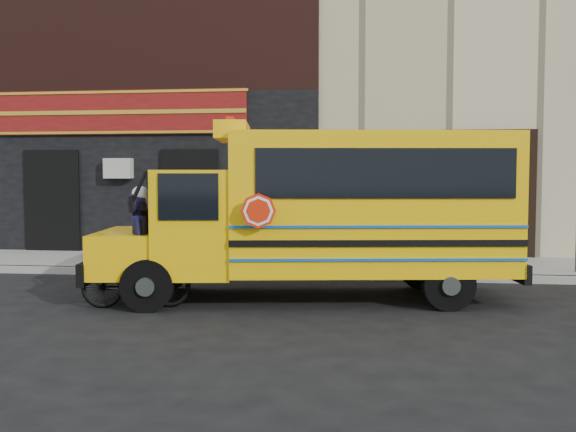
# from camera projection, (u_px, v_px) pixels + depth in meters

# --- Properties ---
(ground) EXTENTS (120.00, 120.00, 0.00)m
(ground) POSITION_uv_depth(u_px,v_px,m) (292.00, 304.00, 10.31)
(ground) COLOR black
(ground) RESTS_ON ground
(curb) EXTENTS (40.00, 0.20, 0.15)m
(curb) POSITION_uv_depth(u_px,v_px,m) (307.00, 275.00, 12.88)
(curb) COLOR gray
(curb) RESTS_ON ground
(sidewalk) EXTENTS (40.00, 3.00, 0.15)m
(sidewalk) POSITION_uv_depth(u_px,v_px,m) (313.00, 265.00, 14.37)
(sidewalk) COLOR slate
(sidewalk) RESTS_ON ground
(building) EXTENTS (20.00, 10.70, 12.00)m
(building) POSITION_uv_depth(u_px,v_px,m) (330.00, 47.00, 20.29)
(building) COLOR #B5AC88
(building) RESTS_ON sidewalk
(school_bus) EXTENTS (7.13, 3.09, 2.92)m
(school_bus) POSITION_uv_depth(u_px,v_px,m) (328.00, 209.00, 10.67)
(school_bus) COLOR black
(school_bus) RESTS_ON ground
(bicycle) EXTENTS (1.76, 0.81, 1.02)m
(bicycle) POSITION_uv_depth(u_px,v_px,m) (136.00, 275.00, 9.99)
(bicycle) COLOR black
(bicycle) RESTS_ON ground
(cyclist) EXTENTS (0.56, 0.72, 1.75)m
(cyclist) POSITION_uv_depth(u_px,v_px,m) (141.00, 252.00, 10.02)
(cyclist) COLOR black
(cyclist) RESTS_ON ground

